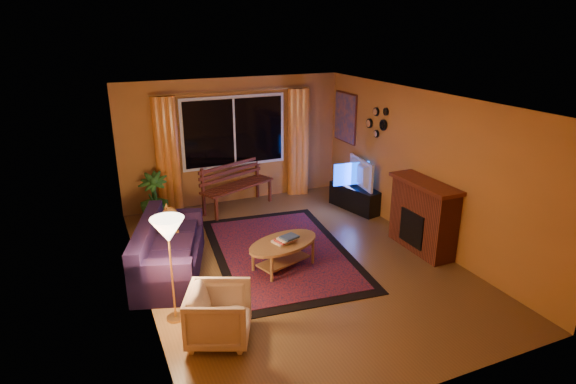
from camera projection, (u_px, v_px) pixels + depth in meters
name	position (u px, v px, depth m)	size (l,w,h in m)	color
floor	(296.00, 262.00, 7.43)	(4.50, 6.00, 0.02)	brown
ceiling	(297.00, 99.00, 6.59)	(4.50, 6.00, 0.02)	white
wall_back	(234.00, 141.00, 9.61)	(4.50, 0.02, 2.50)	#C27A35
wall_left	(136.00, 208.00, 6.16)	(0.02, 6.00, 2.50)	#C27A35
wall_right	(422.00, 168.00, 7.87)	(0.02, 6.00, 2.50)	#C27A35
window	(234.00, 132.00, 9.49)	(2.00, 0.02, 1.30)	black
curtain_rod	(233.00, 91.00, 9.18)	(0.03, 0.03, 3.20)	#BF8C3F
curtain_left	(167.00, 156.00, 9.03)	(0.36, 0.36, 2.24)	orange
curtain_right	(298.00, 142.00, 10.05)	(0.36, 0.36, 2.24)	orange
bench	(238.00, 197.00, 9.49)	(1.56, 0.46, 0.47)	#541F11
potted_plant	(154.00, 198.00, 8.76)	(0.53, 0.53, 0.94)	#235B1E
sofa	(170.00, 248.00, 7.00)	(0.83, 1.94, 0.78)	#1F1132
dog	(166.00, 221.00, 7.31)	(0.33, 0.46, 0.50)	#A06126
armchair	(219.00, 312.00, 5.51)	(0.70, 0.65, 0.72)	beige
floor_lamp	(172.00, 271.00, 5.79)	(0.22, 0.22, 1.34)	#BF8C3F
rug	(281.00, 252.00, 7.72)	(2.08, 3.28, 0.02)	maroon
coffee_table	(283.00, 255.00, 7.18)	(1.19, 1.19, 0.43)	#9D6D3C
tv_console	(355.00, 198.00, 9.45)	(0.37, 1.12, 0.47)	black
television	(357.00, 173.00, 9.28)	(0.95, 0.13, 0.55)	black
fireplace	(423.00, 218.00, 7.68)	(0.40, 1.20, 1.10)	maroon
mirror_cluster	(377.00, 120.00, 8.78)	(0.06, 0.60, 0.56)	black
painting	(345.00, 118.00, 9.83)	(0.04, 0.76, 0.96)	#C6652C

